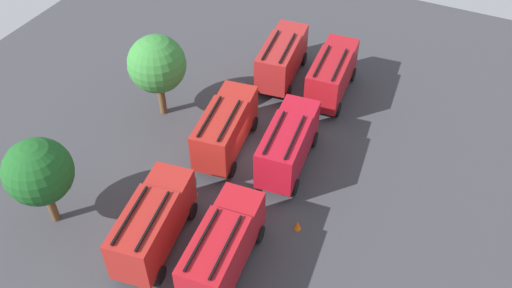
{
  "coord_description": "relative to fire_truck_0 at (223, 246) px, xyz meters",
  "views": [
    {
      "loc": [
        -24.73,
        -11.88,
        27.02
      ],
      "look_at": [
        0.0,
        0.0,
        1.4
      ],
      "focal_mm": 38.15,
      "sensor_mm": 36.0,
      "label": 1
    }
  ],
  "objects": [
    {
      "name": "fire_truck_1",
      "position": [
        9.39,
        0.06,
        0.0
      ],
      "size": [
        7.42,
        3.37,
        3.88
      ],
      "rotation": [
        0.0,
        0.0,
        0.11
      ],
      "color": "#AE1222",
      "rests_on": "ground"
    },
    {
      "name": "tree_0",
      "position": [
        -1.32,
        11.38,
        2.1
      ],
      "size": [
        4.08,
        4.08,
        6.32
      ],
      "color": "brown",
      "rests_on": "ground"
    },
    {
      "name": "fire_truck_3",
      "position": [
        -0.24,
        4.46,
        0.0
      ],
      "size": [
        7.49,
        3.64,
        3.88
      ],
      "rotation": [
        0.0,
        0.0,
        0.15
      ],
      "color": "#A2211C",
      "rests_on": "ground"
    },
    {
      "name": "fire_truck_2",
      "position": [
        18.25,
        0.12,
        0.0
      ],
      "size": [
        7.38,
        3.24,
        3.88
      ],
      "rotation": [
        0.0,
        0.0,
        0.08
      ],
      "color": "#A3151D",
      "rests_on": "ground"
    },
    {
      "name": "tree_1",
      "position": [
        10.62,
        11.0,
        2.31
      ],
      "size": [
        4.28,
        4.28,
        6.63
      ],
      "color": "brown",
      "rests_on": "ground"
    },
    {
      "name": "firefighter_0",
      "position": [
        19.72,
        6.6,
        -1.16
      ],
      "size": [
        0.45,
        0.29,
        1.76
      ],
      "rotation": [
        0.0,
        0.0,
        1.7
      ],
      "color": "black",
      "rests_on": "ground"
    },
    {
      "name": "traffic_cone_1",
      "position": [
        21.81,
        2.46,
        -1.8
      ],
      "size": [
        0.49,
        0.49,
        0.7
      ],
      "primitive_type": "cone",
      "color": "#F2600C",
      "rests_on": "ground"
    },
    {
      "name": "traffic_cone_0",
      "position": [
        4.56,
        -2.73,
        -1.84
      ],
      "size": [
        0.44,
        0.44,
        0.63
      ],
      "primitive_type": "cone",
      "color": "#F2600C",
      "rests_on": "ground"
    },
    {
      "name": "fire_truck_0",
      "position": [
        0.0,
        0.0,
        0.0
      ],
      "size": [
        7.39,
        3.28,
        3.88
      ],
      "rotation": [
        0.0,
        0.0,
        0.09
      ],
      "color": "#AD151E",
      "rests_on": "ground"
    },
    {
      "name": "ground_plane",
      "position": [
        9.07,
        2.31,
        -2.15
      ],
      "size": [
        55.74,
        55.74,
        0.0
      ],
      "primitive_type": "plane",
      "color": "#38383D"
    },
    {
      "name": "fire_truck_4",
      "position": [
        9.0,
        4.62,
        0.0
      ],
      "size": [
        7.47,
        3.57,
        3.88
      ],
      "rotation": [
        0.0,
        0.0,
        0.14
      ],
      "color": "#A3211B",
      "rests_on": "ground"
    },
    {
      "name": "firefighter_1",
      "position": [
        14.26,
        5.75,
        -1.18
      ],
      "size": [
        0.47,
        0.34,
        1.74
      ],
      "rotation": [
        0.0,
        0.0,
        4.98
      ],
      "color": "black",
      "rests_on": "ground"
    },
    {
      "name": "fire_truck_5",
      "position": [
        18.59,
        4.54,
        0.0
      ],
      "size": [
        7.45,
        3.47,
        3.88
      ],
      "rotation": [
        0.0,
        0.0,
        0.12
      ],
      "color": "maroon",
      "rests_on": "ground"
    }
  ]
}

